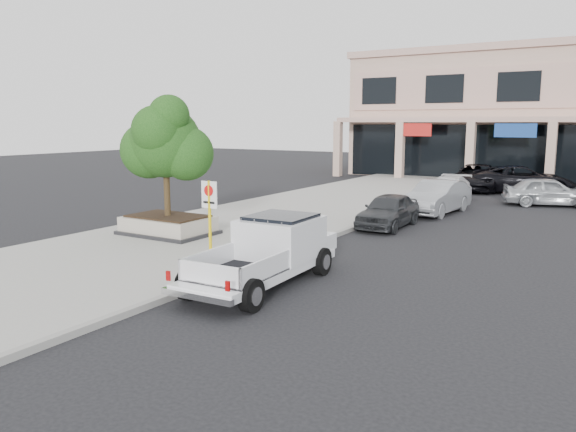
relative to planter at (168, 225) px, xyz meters
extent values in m
plane|color=black|center=(6.57, -2.62, -0.48)|extent=(120.00, 120.00, 0.00)
cube|color=gray|center=(1.07, 3.38, -0.40)|extent=(8.00, 52.00, 0.15)
cube|color=gray|center=(5.02, 3.38, -0.40)|extent=(0.20, 52.00, 0.15)
cube|color=tan|center=(-5.43, 24.43, 1.62)|extent=(0.55, 0.55, 4.20)
cube|color=black|center=(0.00, 0.00, -0.27)|extent=(3.20, 2.20, 0.12)
cube|color=#ACA490|center=(0.00, 0.00, 0.04)|extent=(3.00, 2.00, 0.50)
cube|color=black|center=(0.00, 0.00, 0.32)|extent=(2.70, 1.70, 0.06)
cylinder|color=#2F2412|center=(0.00, 0.00, 1.45)|extent=(0.22, 0.22, 2.20)
sphere|color=#12370F|center=(0.00, 0.00, 2.95)|extent=(2.50, 2.50, 2.50)
sphere|color=#12370F|center=(0.70, 0.30, 2.55)|extent=(1.90, 1.90, 1.90)
sphere|color=#12370F|center=(-0.30, 0.50, 3.55)|extent=(1.60, 1.60, 1.60)
cylinder|color=yellow|center=(3.72, -2.17, 0.82)|extent=(0.09, 0.09, 2.30)
cube|color=white|center=(3.72, -2.17, 1.57)|extent=(0.55, 0.03, 0.78)
cylinder|color=red|center=(3.72, -2.20, 1.69)|extent=(0.32, 0.02, 0.32)
ellipsoid|color=#124012|center=(4.77, 0.80, 0.14)|extent=(1.10, 0.99, 0.93)
imported|color=#2A2C2F|center=(5.94, 6.10, 0.20)|extent=(1.68, 3.98, 1.34)
imported|color=#9A9CA1|center=(6.59, 10.42, 0.28)|extent=(2.02, 4.71, 1.51)
imported|color=silver|center=(5.97, 14.33, 0.19)|extent=(2.17, 4.73, 1.34)
imported|color=black|center=(5.94, 20.60, 0.31)|extent=(3.28, 5.95, 1.58)
imported|color=#AEB2B7|center=(10.56, 15.69, 0.25)|extent=(4.56, 3.01, 1.44)
imported|color=black|center=(8.57, 20.44, 0.33)|extent=(6.36, 4.30, 1.62)
camera|label=1|loc=(13.97, -14.59, 3.61)|focal=35.00mm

